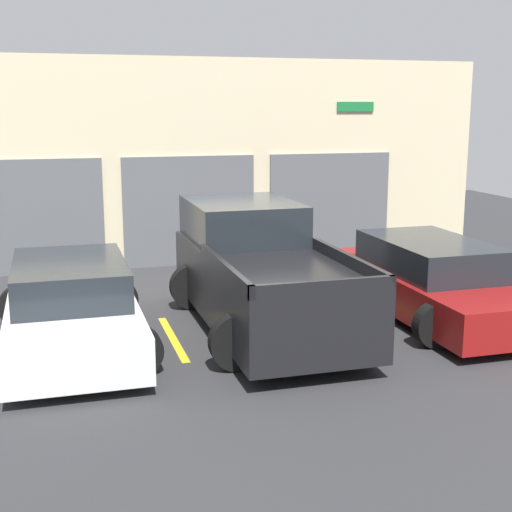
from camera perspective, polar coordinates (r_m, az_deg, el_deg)
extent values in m
plane|color=#2D2D30|center=(13.26, -1.93, -3.29)|extent=(28.00, 28.00, 0.00)
cube|color=beige|center=(16.06, -4.93, 7.51)|extent=(13.48, 0.60, 4.51)
cube|color=#595B60|center=(15.54, -17.46, 2.95)|extent=(2.92, 0.08, 2.41)
cube|color=#595B60|center=(15.81, -5.33, 3.60)|extent=(2.92, 0.08, 2.41)
cube|color=#595B60|center=(16.75, 5.92, 4.05)|extent=(2.92, 0.08, 2.41)
cube|color=#197238|center=(16.83, 7.96, 11.75)|extent=(0.90, 0.03, 0.22)
cube|color=black|center=(11.13, 0.72, -2.44)|extent=(1.91, 5.01, 1.00)
cube|color=#1E2328|center=(12.26, -1.15, 2.88)|extent=(1.76, 2.25, 0.67)
cube|color=black|center=(9.70, -2.52, -1.02)|extent=(0.08, 2.75, 0.18)
cube|color=black|center=(10.28, 7.47, -0.37)|extent=(0.08, 2.75, 0.18)
cube|color=black|center=(8.73, 5.45, -2.52)|extent=(1.91, 0.08, 0.18)
cylinder|color=black|center=(12.47, -5.10, -2.44)|extent=(0.79, 0.22, 0.79)
cylinder|color=black|center=(12.89, 2.31, -1.93)|extent=(0.79, 0.22, 0.79)
cylinder|color=black|center=(9.56, -1.44, -6.87)|extent=(0.79, 0.22, 0.79)
cylinder|color=black|center=(10.11, 7.93, -5.95)|extent=(0.79, 0.22, 0.79)
cube|color=white|center=(10.75, -14.49, -4.83)|extent=(1.79, 4.37, 0.60)
cube|color=#1E2328|center=(10.71, -14.66, -1.76)|extent=(1.58, 2.40, 0.53)
cylinder|color=black|center=(12.09, -18.42, -3.80)|extent=(0.65, 0.22, 0.65)
cylinder|color=black|center=(12.12, -10.97, -3.36)|extent=(0.65, 0.22, 0.65)
cylinder|color=black|center=(9.51, -18.93, -8.08)|extent=(0.65, 0.22, 0.65)
cylinder|color=black|center=(9.55, -9.40, -7.50)|extent=(0.65, 0.22, 0.65)
cube|color=maroon|center=(12.35, 13.88, -2.62)|extent=(1.76, 4.72, 0.60)
cube|color=#1E2328|center=(12.32, 13.74, 0.05)|extent=(1.55, 2.60, 0.53)
cylinder|color=black|center=(13.29, 7.84, -1.86)|extent=(0.67, 0.22, 0.67)
cylinder|color=black|center=(13.98, 13.60, -1.40)|extent=(0.67, 0.22, 0.67)
cylinder|color=black|center=(10.79, 14.18, -5.37)|extent=(0.67, 0.22, 0.67)
cube|color=gold|center=(11.01, -6.67, -6.55)|extent=(0.12, 2.20, 0.01)
cube|color=gold|center=(11.82, 7.57, -5.28)|extent=(0.12, 2.20, 0.01)
cube|color=gold|center=(13.24, 19.31, -3.97)|extent=(0.12, 2.20, 0.01)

